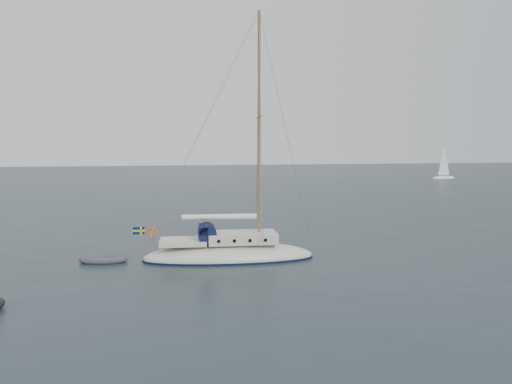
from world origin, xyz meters
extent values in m
plane|color=black|center=(0.00, 0.00, 0.00)|extent=(300.00, 300.00, 0.00)
ellipsoid|color=beige|center=(-1.40, 1.79, 0.16)|extent=(9.59, 2.98, 1.60)
cube|color=beige|center=(-0.66, 1.79, 1.26)|extent=(3.84, 2.03, 0.59)
cube|color=beige|center=(-3.96, 1.79, 1.09)|extent=(2.56, 2.03, 0.27)
cylinder|color=#0E1434|center=(-2.63, 1.79, 1.55)|extent=(1.02, 1.76, 1.02)
cube|color=#0E1434|center=(-2.84, 1.79, 1.76)|extent=(0.48, 1.76, 0.43)
cylinder|color=brown|center=(0.30, 1.79, 7.36)|extent=(0.16, 0.16, 12.79)
cylinder|color=brown|center=(0.30, 1.79, 8.00)|extent=(0.05, 2.35, 0.05)
cylinder|color=brown|center=(-1.94, 1.79, 2.40)|extent=(4.48, 0.11, 0.11)
cylinder|color=white|center=(-1.94, 1.79, 2.45)|extent=(4.16, 0.30, 0.30)
cylinder|color=gray|center=(-5.67, 1.79, 1.55)|extent=(0.04, 2.35, 0.04)
torus|color=#E25201|center=(-5.72, 2.43, 1.55)|extent=(0.58, 0.11, 0.58)
cylinder|color=brown|center=(-6.04, 1.79, 1.44)|extent=(0.03, 0.03, 0.96)
cube|color=navy|center=(-6.36, 1.79, 1.76)|extent=(0.64, 0.02, 0.41)
cube|color=#F4D800|center=(-6.36, 1.79, 1.76)|extent=(0.66, 0.03, 0.10)
cube|color=#F4D800|center=(-6.24, 1.79, 1.76)|extent=(0.10, 0.03, 0.43)
cylinder|color=black|center=(-2.04, 2.82, 1.26)|extent=(0.19, 0.06, 0.19)
cylinder|color=black|center=(-2.04, 0.77, 1.26)|extent=(0.19, 0.06, 0.19)
cylinder|color=black|center=(-1.19, 2.82, 1.26)|extent=(0.19, 0.06, 0.19)
cylinder|color=black|center=(-1.19, 0.77, 1.26)|extent=(0.19, 0.06, 0.19)
cylinder|color=black|center=(-0.34, 2.82, 1.26)|extent=(0.19, 0.06, 0.19)
cylinder|color=black|center=(-0.34, 0.77, 1.26)|extent=(0.19, 0.06, 0.19)
cylinder|color=black|center=(0.52, 2.82, 1.26)|extent=(0.19, 0.06, 0.19)
cylinder|color=black|center=(0.52, 0.77, 1.26)|extent=(0.19, 0.06, 0.19)
cube|color=#4A4A4F|center=(-8.27, 2.75, 0.11)|extent=(1.61, 0.66, 0.09)
ellipsoid|color=white|center=(54.16, 63.72, 0.05)|extent=(5.93, 1.98, 0.99)
cylinder|color=gray|center=(54.16, 63.72, 3.95)|extent=(0.10, 0.10, 6.92)
cone|color=white|center=(54.11, 63.72, 3.95)|extent=(3.16, 3.16, 6.43)
camera|label=1|loc=(-6.38, -25.47, 6.33)|focal=35.00mm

